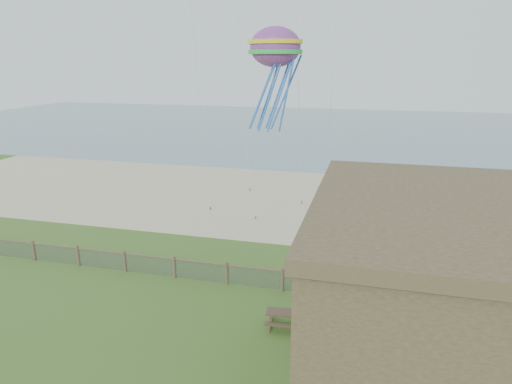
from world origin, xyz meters
TOP-DOWN VIEW (x-y plane):
  - ground at (0.00, 0.00)m, footprint 160.00×160.00m
  - sand_beach at (0.00, 22.00)m, footprint 72.00×20.00m
  - ocean at (0.00, 66.00)m, footprint 160.00×68.00m
  - chainlink_fence at (0.00, 6.00)m, footprint 36.20×0.20m
  - motel_deck at (13.00, 5.00)m, footprint 15.00×2.00m
  - picnic_table at (3.80, 2.77)m, footprint 1.87×1.48m
  - octopus_kite at (0.88, 13.41)m, footprint 3.68×2.88m

SIDE VIEW (x-z plane):
  - ground at x=0.00m, z-range 0.00..0.00m
  - ocean at x=0.00m, z-range -0.01..0.01m
  - sand_beach at x=0.00m, z-range -0.01..0.01m
  - motel_deck at x=13.00m, z-range 0.00..0.50m
  - picnic_table at x=3.80m, z-range 0.00..0.74m
  - chainlink_fence at x=0.00m, z-range -0.07..1.18m
  - octopus_kite at x=0.88m, z-range 7.05..13.91m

